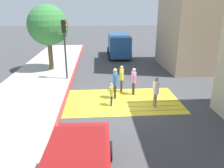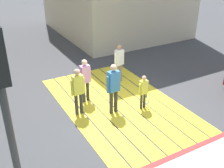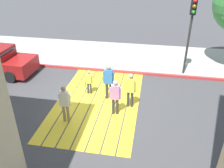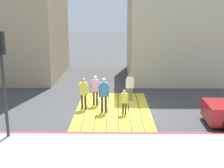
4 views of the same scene
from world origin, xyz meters
name	(u,v)px [view 2 (image 2 of 4)]	position (x,y,z in m)	size (l,w,h in m)	color
ground_plane	(119,104)	(0.00, 0.00, 0.00)	(120.00, 120.00, 0.00)	#424244
crosswalk_stripes	(119,104)	(0.00, 0.00, 0.01)	(6.40, 3.80, 0.01)	yellow
curb_painted	(180,155)	(-3.25, 0.00, 0.07)	(0.16, 40.00, 0.13)	#BC3333
traffic_light_corner	(5,106)	(-3.58, 4.15, 3.04)	(0.39, 0.28, 4.24)	#2D2D2D
pedestrian_adult_lead	(85,78)	(0.77, 0.96, 0.96)	(0.25, 0.48, 1.65)	#333338
pedestrian_adult_trailing	(119,60)	(1.59, -0.94, 0.95)	(0.26, 0.48, 1.64)	gray
pedestrian_adult_side	(114,85)	(-0.39, 0.46, 1.04)	(0.25, 0.52, 1.79)	#333338
pedestrian_teen_behind	(78,89)	(0.10, 1.52, 0.97)	(0.22, 0.49, 1.67)	#333338
pedestrian_child_with_racket	(144,90)	(-0.68, -0.57, 0.71)	(0.28, 0.39, 1.27)	#333338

